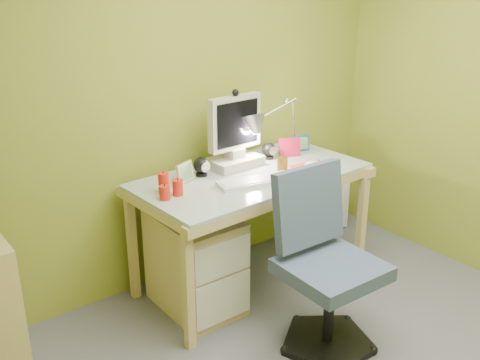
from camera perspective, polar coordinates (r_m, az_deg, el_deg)
wall_back at (r=3.58m, az=-5.90°, el=7.99°), size 3.20×0.01×2.40m
slope_ceiling at (r=1.61m, az=-6.95°, el=15.59°), size 1.10×3.20×1.10m
desk at (r=3.65m, az=1.18°, el=-5.13°), size 1.50×0.80×0.78m
monitor at (r=3.56m, az=-0.55°, el=5.08°), size 0.36×0.21×0.48m
speaker_left at (r=3.45m, az=-3.94°, el=1.37°), size 0.11×0.11×0.12m
speaker_right at (r=3.76m, az=2.94°, el=2.98°), size 0.10×0.10×0.11m
keyboard at (r=3.34m, az=1.65°, el=-0.11°), size 0.49×0.25×0.02m
mousepad at (r=3.64m, az=7.30°, el=1.34°), size 0.27×0.21×0.01m
mouse at (r=3.63m, az=7.31°, el=1.60°), size 0.13×0.09×0.04m
amber_tumbler at (r=3.53m, az=4.33°, el=1.57°), size 0.08×0.08×0.09m
candle_cluster at (r=3.17m, az=-7.40°, el=-0.55°), size 0.18×0.16×0.12m
photo_frame_red at (r=3.82m, az=5.05°, el=3.35°), size 0.14×0.08×0.12m
photo_frame_blue at (r=3.94m, az=6.17°, el=3.74°), size 0.13×0.05×0.11m
photo_frame_green at (r=3.37m, az=-5.59°, el=0.79°), size 0.13×0.07×0.12m
desk_lamp at (r=3.82m, az=4.89°, el=6.82°), size 0.57×0.34×0.57m
task_chair at (r=3.05m, az=9.32°, el=-8.64°), size 0.57×0.57×1.01m
radiator at (r=4.50m, az=8.39°, el=-2.72°), size 0.44×0.23×0.42m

